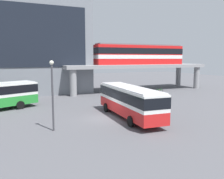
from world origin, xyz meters
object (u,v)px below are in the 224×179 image
train (140,54)px  bicycle_green (159,91)px  bicycle_silver (125,93)px  station_building (1,43)px  bicycle_brown (142,94)px  bus_main (129,99)px  bicycle_orange (158,93)px  bicycle_red (120,95)px

train → bicycle_green: (0.73, -5.60, -6.53)m
train → bicycle_silver: (-6.10, -5.54, -6.53)m
station_building → bicycle_brown: 25.76m
bus_main → bicycle_orange: 16.59m
bicycle_red → bicycle_silver: bearing=41.0°
bicycle_orange → bicycle_silver: 5.56m
bicycle_orange → bicycle_silver: (-5.24, 1.87, 0.00)m
bicycle_silver → bicycle_green: same height
bus_main → bicycle_silver: 15.07m
station_building → train: 24.97m
bus_main → bicycle_green: size_ratio=6.28×
station_building → bicycle_green: 28.71m
train → bicycle_orange: (-0.86, -7.41, -6.53)m
bicycle_red → bicycle_brown: size_ratio=1.03×
station_building → bicycle_orange: bearing=-30.0°
station_building → bicycle_orange: size_ratio=16.68×
bus_main → bicycle_brown: bus_main is taller
bicycle_orange → bicycle_brown: 2.83m
station_building → bicycle_green: size_ratio=16.17×
bus_main → bicycle_red: (5.05, 12.30, -1.63)m
train → bicycle_green: bearing=-82.6°
bus_main → bicycle_brown: 14.92m
train → bicycle_brown: bearing=-117.1°
train → bicycle_red: bearing=-138.0°
bicycle_brown → bicycle_green: 4.68m
bicycle_red → bicycle_orange: bearing=-5.5°
train → bicycle_brown: (-3.68, -7.18, -6.53)m
station_building → bicycle_red: size_ratio=16.44×
train → bicycle_silver: train is taller
station_building → bicycle_red: station_building is taller
bicycle_red → bicycle_orange: same height
station_building → bus_main: size_ratio=2.58×
bicycle_silver → bicycle_green: bearing=-0.5°
station_building → bicycle_red: (16.65, -12.81, -8.34)m
bus_main → bicycle_brown: size_ratio=6.57×
train → bicycle_red: 12.04m
bicycle_silver → train: bearing=42.3°
bicycle_orange → bicycle_red: bearing=174.5°
bus_main → bicycle_red: bus_main is taller
bicycle_brown → train: bearing=62.9°
bicycle_red → bicycle_silver: same height
bicycle_red → bicycle_brown: same height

